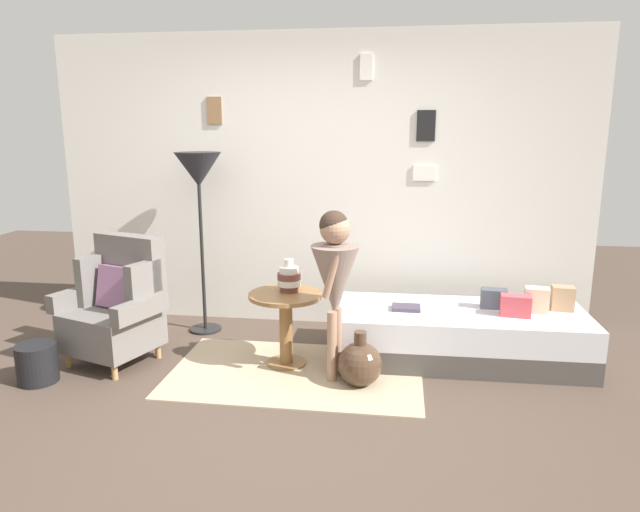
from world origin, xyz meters
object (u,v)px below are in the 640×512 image
Objects in this scene: side_table at (286,314)px; magazine_basket at (37,363)px; demijohn_near at (360,364)px; book_on_daybed at (406,308)px; person_child at (335,272)px; daybed at (460,335)px; vase_striped at (289,278)px; armchair at (117,306)px; floor_lamp at (199,177)px.

side_table is 1.81m from magazine_basket.
book_on_daybed is at bearing 59.58° from demijohn_near.
side_table is 0.59m from person_child.
side_table is 2.04× the size of magazine_basket.
side_table is 0.94m from book_on_daybed.
daybed is at bearing 15.53° from magazine_basket.
vase_striped is 0.20× the size of person_child.
person_child reaches higher than armchair.
book_on_daybed is 0.79× the size of magazine_basket.
floor_lamp is 5.65× the size of magazine_basket.
floor_lamp is at bearing 170.84° from daybed.
daybed is (2.64, 0.38, -0.24)m from armchair.
armchair is 3.46× the size of magazine_basket.
magazine_basket is at bearing -170.78° from person_child.
magazine_basket is at bearing -162.85° from book_on_daybed.
daybed is 6.82× the size of magazine_basket.
vase_striped is 0.16× the size of floor_lamp.
book_on_daybed is (0.90, 0.26, 0.01)m from side_table.
daybed is 1.22m from person_child.
side_table is 1.43× the size of demijohn_near.
person_child is 3.09× the size of demijohn_near.
person_child reaches higher than daybed.
daybed is at bearing 10.43° from vase_striped.
daybed is at bearing 12.56° from side_table.
book_on_daybed reaches higher than demijohn_near.
magazine_basket is (-3.03, -0.84, -0.06)m from daybed.
armchair is 2.24m from book_on_daybed.
armchair is 4.41× the size of book_on_daybed.
daybed is at bearing -9.16° from floor_lamp.
floor_lamp is (-0.87, 0.65, 0.96)m from side_table.
daybed is 3.15m from magazine_basket.
armchair is 1.26m from floor_lamp.
person_child is 4.40× the size of magazine_basket.
demijohn_near is 2.30m from magazine_basket.
magazine_basket is (-1.70, -0.55, -0.27)m from side_table.
floor_lamp reaches higher than armchair.
side_table is 0.46× the size of person_child.
book_on_daybed reaches higher than daybed.
vase_striped is at bearing 72.06° from side_table.
floor_lamp is (-2.20, 0.35, 1.17)m from daybed.
side_table is at bearing 152.40° from person_child.
vase_striped is at bearing 145.31° from person_child.
armchair is 1.35m from vase_striped.
vase_striped is 1.28m from floor_lamp.
armchair reaches higher than vase_striped.
vase_striped is at bearing 149.22° from demijohn_near.
person_child is 0.79m from book_on_daybed.
daybed is at bearing 8.10° from armchair.
floor_lamp reaches higher than daybed.
floor_lamp reaches higher than vase_striped.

